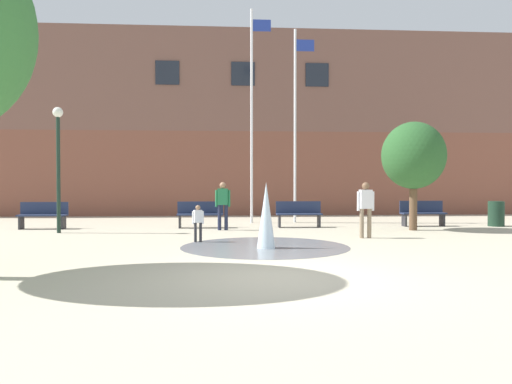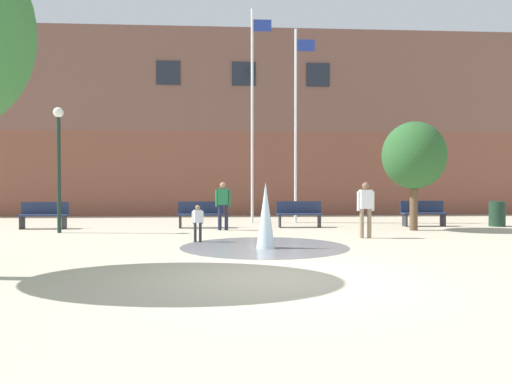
# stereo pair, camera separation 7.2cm
# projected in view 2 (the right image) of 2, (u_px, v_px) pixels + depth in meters

# --- Properties ---
(ground_plane) EXTENTS (100.00, 100.00, 0.00)m
(ground_plane) POSITION_uv_depth(u_px,v_px,m) (280.00, 278.00, 8.38)
(ground_plane) COLOR #BCB299
(library_building) EXTENTS (36.00, 6.05, 8.82)m
(library_building) POSITION_uv_depth(u_px,v_px,m) (242.00, 128.00, 26.33)
(library_building) COLOR brown
(library_building) RESTS_ON ground
(splash_fountain) EXTENTS (4.17, 4.17, 1.60)m
(splash_fountain) POSITION_uv_depth(u_px,v_px,m) (265.00, 225.00, 12.12)
(splash_fountain) COLOR gray
(splash_fountain) RESTS_ON ground
(park_bench_left_of_flagpoles) EXTENTS (1.60, 0.44, 0.91)m
(park_bench_left_of_flagpoles) POSITION_uv_depth(u_px,v_px,m) (44.00, 215.00, 16.99)
(park_bench_left_of_flagpoles) COLOR #28282D
(park_bench_left_of_flagpoles) RESTS_ON ground
(park_bench_under_left_flagpole) EXTENTS (1.60, 0.44, 0.91)m
(park_bench_under_left_flagpole) POSITION_uv_depth(u_px,v_px,m) (201.00, 214.00, 17.37)
(park_bench_under_left_flagpole) COLOR #28282D
(park_bench_under_left_flagpole) RESTS_ON ground
(park_bench_center) EXTENTS (1.60, 0.44, 0.91)m
(park_bench_center) POSITION_uv_depth(u_px,v_px,m) (299.00, 214.00, 17.55)
(park_bench_center) COLOR #28282D
(park_bench_center) RESTS_ON ground
(park_bench_near_trashcan) EXTENTS (1.60, 0.44, 0.91)m
(park_bench_near_trashcan) POSITION_uv_depth(u_px,v_px,m) (423.00, 213.00, 17.98)
(park_bench_near_trashcan) COLOR #28282D
(park_bench_near_trashcan) RESTS_ON ground
(child_in_fountain) EXTENTS (0.31, 0.19, 0.99)m
(child_in_fountain) POSITION_uv_depth(u_px,v_px,m) (198.00, 220.00, 13.27)
(child_in_fountain) COLOR #28282D
(child_in_fountain) RESTS_ON ground
(adult_in_red) EXTENTS (0.50, 0.22, 1.59)m
(adult_in_red) POSITION_uv_depth(u_px,v_px,m) (223.00, 202.00, 16.50)
(adult_in_red) COLOR #1E233D
(adult_in_red) RESTS_ON ground
(adult_watching) EXTENTS (0.50, 0.23, 1.59)m
(adult_watching) POSITION_uv_depth(u_px,v_px,m) (366.00, 205.00, 14.18)
(adult_watching) COLOR #89755B
(adult_watching) RESTS_ON ground
(flagpole_left) EXTENTS (0.80, 0.10, 8.30)m
(flagpole_left) POSITION_uv_depth(u_px,v_px,m) (253.00, 110.00, 19.38)
(flagpole_left) COLOR silver
(flagpole_left) RESTS_ON ground
(flagpole_right) EXTENTS (0.80, 0.10, 7.56)m
(flagpole_right) POSITION_uv_depth(u_px,v_px,m) (296.00, 120.00, 19.50)
(flagpole_right) COLOR silver
(flagpole_right) RESTS_ON ground
(lamp_post_left_lane) EXTENTS (0.32, 0.32, 3.93)m
(lamp_post_left_lane) POSITION_uv_depth(u_px,v_px,m) (59.00, 151.00, 15.59)
(lamp_post_left_lane) COLOR #192D23
(lamp_post_left_lane) RESTS_ON ground
(trash_can) EXTENTS (0.56, 0.56, 0.90)m
(trash_can) POSITION_uv_depth(u_px,v_px,m) (497.00, 214.00, 17.90)
(trash_can) COLOR #193323
(trash_can) RESTS_ON ground
(street_tree_near_building) EXTENTS (2.08, 2.08, 3.58)m
(street_tree_near_building) POSITION_uv_depth(u_px,v_px,m) (414.00, 156.00, 16.42)
(street_tree_near_building) COLOR brown
(street_tree_near_building) RESTS_ON ground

